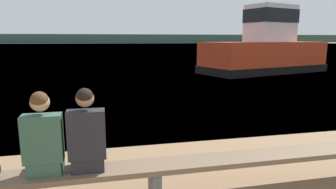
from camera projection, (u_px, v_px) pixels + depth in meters
water_surface at (102, 45)px, 121.17m from camera, size 240.00×240.00×0.00m
far_shoreline at (101, 39)px, 178.39m from camera, size 600.00×12.00×4.98m
bench_main at (155, 170)px, 3.93m from camera, size 7.26×0.45×0.50m
person_left at (43, 139)px, 3.55m from camera, size 0.45×0.41×1.02m
person_right at (87, 135)px, 3.65m from camera, size 0.45×0.41×1.04m
tugboat_red at (265, 51)px, 19.25m from camera, size 9.03×5.59×6.24m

